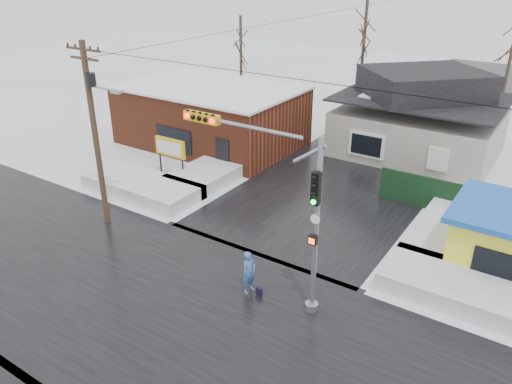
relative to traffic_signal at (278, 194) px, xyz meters
The scene contains 18 objects.
ground 5.94m from the traffic_signal, 129.36° to the right, with size 120.00×120.00×0.00m, color white.
road_ns 5.94m from the traffic_signal, 129.36° to the right, with size 10.00×120.00×0.02m, color black.
road_ew 5.94m from the traffic_signal, 129.36° to the right, with size 120.00×10.00×0.02m, color black.
snowbank_nw 12.81m from the traffic_signal, 160.57° to the left, with size 7.00×3.00×0.80m, color white.
snowbank_ne 8.75m from the traffic_signal, 31.56° to the left, with size 7.00×3.00×0.80m, color white.
snowbank_nside_w 13.70m from the traffic_signal, 136.24° to the left, with size 3.00×8.00×0.80m, color white.
snowbank_nside_e 10.94m from the traffic_signal, 63.18° to the left, with size 3.00×8.00×0.80m, color white.
traffic_signal is the anchor object (origin of this frame).
utility_pole 10.39m from the traffic_signal, behind, with size 3.15×0.44×9.00m.
brick_building 18.87m from the traffic_signal, 135.87° to the left, with size 12.20×8.20×4.12m.
marquee_sign 13.42m from the traffic_signal, 150.28° to the left, with size 2.20×0.21×2.55m.
house 19.13m from the traffic_signal, 91.29° to the left, with size 10.40×8.40×5.76m.
kiosk 10.43m from the traffic_signal, 44.84° to the left, with size 4.60×4.60×2.88m.
fence 12.31m from the traffic_signal, 69.77° to the left, with size 8.00×0.12×1.80m, color black.
tree_far_left 24.16m from the traffic_signal, 105.60° to the left, with size 3.00×3.00×10.00m.
tree_far_west 26.75m from the traffic_signal, 128.00° to the left, with size 3.00×3.00×8.00m.
pedestrian 3.80m from the traffic_signal, 162.37° to the right, with size 0.67×0.44×1.83m, color #3F68B1.
shopping_bag 4.42m from the traffic_signal, 148.52° to the right, with size 0.28×0.12×0.35m, color black.
Camera 1 is at (10.73, -11.00, 12.24)m, focal length 35.00 mm.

